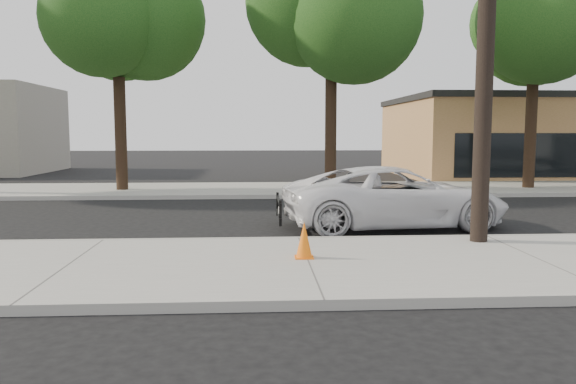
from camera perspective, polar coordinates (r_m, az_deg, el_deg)
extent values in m
plane|color=black|center=(13.82, 0.39, -3.63)|extent=(120.00, 120.00, 0.00)
cube|color=gray|center=(9.61, 2.08, -7.50)|extent=(90.00, 4.40, 0.15)
cube|color=gray|center=(22.23, -1.04, 0.25)|extent=(90.00, 5.00, 0.15)
cube|color=#9E9B93|center=(11.75, 1.06, -4.99)|extent=(90.00, 0.12, 0.16)
cube|color=#A27443|center=(34.08, 26.46, 4.88)|extent=(18.00, 10.00, 4.00)
cylinder|color=black|center=(12.01, 19.55, 16.87)|extent=(0.34, 0.34, 9.00)
cylinder|color=black|center=(22.39, -16.63, 5.68)|extent=(0.44, 0.44, 4.25)
sphere|color=#123F12|center=(22.65, -16.91, 14.63)|extent=(4.20, 4.20, 4.20)
sphere|color=#123F12|center=(22.33, -15.80, 17.71)|extent=(3.36, 3.36, 3.36)
cylinder|color=black|center=(21.59, 4.37, 6.57)|extent=(0.44, 0.44, 4.75)
sphere|color=#123F12|center=(21.99, 4.45, 16.99)|extent=(4.80, 4.80, 4.80)
cylinder|color=black|center=(24.28, 23.42, 5.62)|extent=(0.44, 0.44, 4.40)
sphere|color=#123F12|center=(24.55, 23.78, 14.16)|extent=(4.35, 4.35, 4.35)
sphere|color=#123F12|center=(24.64, 25.64, 16.80)|extent=(3.48, 3.48, 3.48)
imported|color=white|center=(13.97, 10.82, -0.51)|extent=(5.69, 3.15, 1.51)
cube|color=orange|center=(9.87, 1.64, -6.63)|extent=(0.33, 0.33, 0.02)
cone|color=orange|center=(9.81, 1.65, -4.87)|extent=(0.30, 0.30, 0.64)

